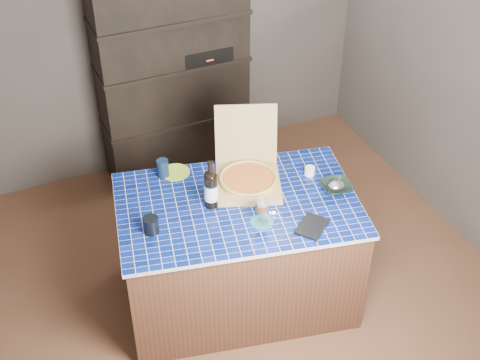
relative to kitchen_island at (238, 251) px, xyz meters
name	(u,v)px	position (x,y,z in m)	size (l,w,h in m)	color
room	(249,139)	(0.12, 0.10, 0.83)	(3.50, 3.50, 3.50)	brown
shelving_unit	(173,78)	(0.12, 1.62, 0.48)	(1.20, 0.41, 1.80)	black
kitchen_island	(238,251)	(0.00, 0.00, 0.00)	(1.70, 1.26, 0.85)	#462A1B
pizza_box	(248,176)	(0.14, 0.16, 0.49)	(0.56, 0.62, 0.45)	#91714A
mead_bottle	(211,189)	(-0.16, 0.05, 0.56)	(0.09, 0.09, 0.34)	black
teal_trivet	(262,222)	(0.06, -0.23, 0.42)	(0.14, 0.14, 0.01)	#166674
wine_glass	(262,206)	(0.06, -0.23, 0.56)	(0.08, 0.08, 0.19)	white
tumbler	(151,225)	(-0.59, -0.04, 0.48)	(0.10, 0.10, 0.11)	black
dvd_case	(312,227)	(0.33, -0.39, 0.43)	(0.15, 0.21, 0.02)	black
bowl	(336,187)	(0.65, -0.13, 0.45)	(0.20, 0.20, 0.05)	black
foil_contents	(336,185)	(0.65, -0.13, 0.46)	(0.11, 0.09, 0.05)	silver
white_jar	(310,171)	(0.56, 0.09, 0.45)	(0.07, 0.07, 0.06)	white
navy_cup	(163,168)	(-0.34, 0.47, 0.48)	(0.08, 0.08, 0.13)	black
green_trivet	(175,172)	(-0.26, 0.47, 0.43)	(0.20, 0.20, 0.01)	#94BE28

